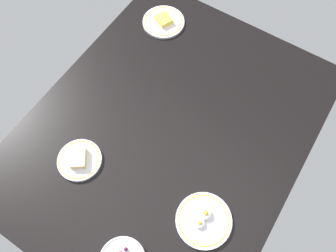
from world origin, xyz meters
TOP-DOWN VIEW (x-y plane):
  - dining_table at (0.00, 0.00)cm, footprint 145.53×114.59cm
  - plate_eggs at (-26.10, -33.26)cm, footprint 22.05×22.05cm
  - plate_cheese at (49.44, 34.58)cm, footprint 21.67×21.67cm
  - plate_sandwich at (-32.97, 22.97)cm, footprint 18.67×18.67cm

SIDE VIEW (x-z plane):
  - dining_table at x=0.00cm, z-range 0.00..4.00cm
  - plate_cheese at x=49.44cm, z-range 3.16..6.88cm
  - plate_eggs at x=-26.10cm, z-range 2.58..7.75cm
  - plate_sandwich at x=-32.97cm, z-range 3.00..7.67cm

